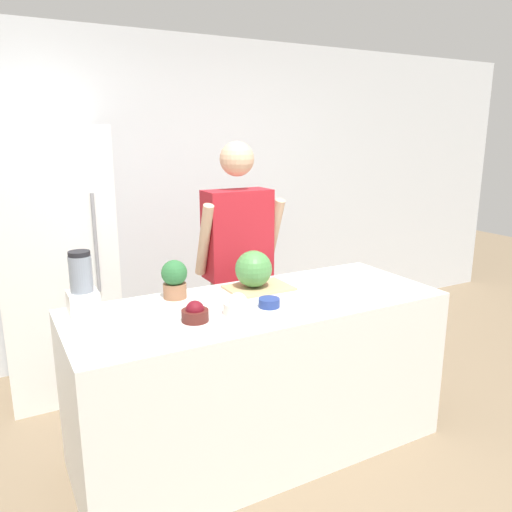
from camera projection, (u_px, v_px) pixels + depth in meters
ground_plane at (296, 487)px, 2.64m from camera, size 14.00×14.00×0.00m
wall_back at (159, 198)px, 4.16m from camera, size 8.00×0.06×2.60m
counter_island at (259, 376)px, 2.88m from camera, size 2.09×0.81×0.92m
refrigerator at (55, 263)px, 3.49m from camera, size 0.74×0.71×1.88m
person at (238, 268)px, 3.47m from camera, size 0.60×0.28×1.77m
cutting_board at (259, 288)px, 2.98m from camera, size 0.38×0.27×0.01m
watermelon at (254, 269)px, 2.96m from camera, size 0.22×0.22×0.22m
bowl_cherries at (195, 313)px, 2.47m from camera, size 0.14×0.14×0.11m
bowl_cream at (238, 306)px, 2.56m from camera, size 0.15×0.15×0.11m
bowl_small_blue at (269, 303)px, 2.67m from camera, size 0.12×0.12×0.05m
blender at (82, 287)px, 2.54m from camera, size 0.15×0.15×0.33m
potted_plant at (174, 279)px, 2.80m from camera, size 0.15×0.15×0.22m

